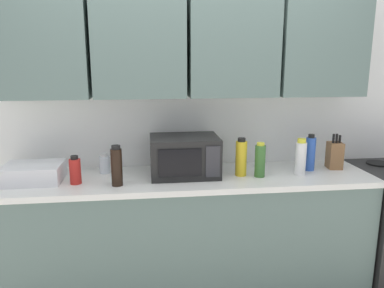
% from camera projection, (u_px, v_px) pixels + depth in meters
% --- Properties ---
extents(wall_back_with_cabinets, '(3.50, 0.38, 2.60)m').
position_uv_depth(wall_back_with_cabinets, '(185.00, 78.00, 2.73)').
color(wall_back_with_cabinets, white).
rests_on(wall_back_with_cabinets, ground_plane).
extents(counter_run, '(2.63, 0.63, 0.90)m').
position_uv_depth(counter_run, '(189.00, 234.00, 2.75)').
color(counter_run, slate).
rests_on(counter_run, ground_plane).
extents(microwave, '(0.48, 0.37, 0.28)m').
position_uv_depth(microwave, '(184.00, 156.00, 2.64)').
color(microwave, black).
rests_on(microwave, counter_run).
extents(dish_rack, '(0.38, 0.30, 0.12)m').
position_uv_depth(dish_rack, '(33.00, 173.00, 2.51)').
color(dish_rack, silver).
rests_on(dish_rack, counter_run).
extents(knife_block, '(0.12, 0.13, 0.27)m').
position_uv_depth(knife_block, '(335.00, 155.00, 2.82)').
color(knife_block, brown).
rests_on(knife_block, counter_run).
extents(bottle_clear_tall, '(0.08, 0.08, 0.14)m').
position_uv_depth(bottle_clear_tall, '(105.00, 164.00, 2.70)').
color(bottle_clear_tall, silver).
rests_on(bottle_clear_tall, counter_run).
extents(bottle_soy_dark, '(0.07, 0.07, 0.27)m').
position_uv_depth(bottle_soy_dark, '(117.00, 166.00, 2.42)').
color(bottle_soy_dark, black).
rests_on(bottle_soy_dark, counter_run).
extents(bottle_blue_cleaner, '(0.07, 0.07, 0.27)m').
position_uv_depth(bottle_blue_cleaner, '(310.00, 153.00, 2.76)').
color(bottle_blue_cleaner, '#2D56B7').
rests_on(bottle_blue_cleaner, counter_run).
extents(bottle_yellow_mustard, '(0.08, 0.08, 0.27)m').
position_uv_depth(bottle_yellow_mustard, '(241.00, 158.00, 2.63)').
color(bottle_yellow_mustard, gold).
rests_on(bottle_yellow_mustard, counter_run).
extents(bottle_green_oil, '(0.07, 0.07, 0.25)m').
position_uv_depth(bottle_green_oil, '(260.00, 160.00, 2.61)').
color(bottle_green_oil, '#386B2D').
rests_on(bottle_green_oil, counter_run).
extents(bottle_white_jar, '(0.08, 0.08, 0.26)m').
position_uv_depth(bottle_white_jar, '(301.00, 158.00, 2.65)').
color(bottle_white_jar, white).
rests_on(bottle_white_jar, counter_run).
extents(bottle_red_sauce, '(0.07, 0.07, 0.19)m').
position_uv_depth(bottle_red_sauce, '(75.00, 171.00, 2.46)').
color(bottle_red_sauce, red).
rests_on(bottle_red_sauce, counter_run).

